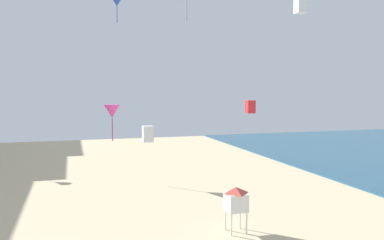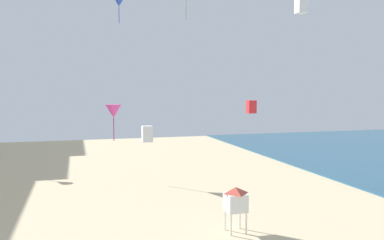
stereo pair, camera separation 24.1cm
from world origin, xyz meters
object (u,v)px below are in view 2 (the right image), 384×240
at_px(kite_white_box, 147,134).
at_px(kite_red_box, 251,107).
at_px(kite_magenta_delta, 113,111).
at_px(kite_blue_delta, 119,2).
at_px(kite_white_box_2, 301,5).
at_px(lifeguard_stand, 236,200).

relative_size(kite_white_box, kite_red_box, 0.83).
bearing_deg(kite_magenta_delta, kite_white_box, -88.78).
distance_m(kite_magenta_delta, kite_blue_delta, 14.71).
xyz_separation_m(kite_red_box, kite_white_box_2, (1.62, -4.26, 6.97)).
relative_size(lifeguard_stand, kite_red_box, 2.55).
distance_m(kite_blue_delta, kite_white_box_2, 23.36).
relative_size(lifeguard_stand, kite_magenta_delta, 0.79).
height_order(kite_magenta_delta, kite_blue_delta, kite_blue_delta).
distance_m(kite_blue_delta, kite_white_box, 27.34).
height_order(kite_red_box, kite_white_box_2, kite_white_box_2).
xyz_separation_m(kite_magenta_delta, kite_white_box_2, (11.50, -11.73, 7.55)).
bearing_deg(kite_magenta_delta, kite_white_box_2, -45.56).
relative_size(kite_magenta_delta, kite_blue_delta, 1.15).
bearing_deg(kite_blue_delta, kite_magenta_delta, -99.73).
bearing_deg(kite_blue_delta, kite_white_box_2, -64.38).
bearing_deg(kite_white_box, kite_magenta_delta, 91.22).
relative_size(kite_magenta_delta, kite_white_box_2, 3.15).
bearing_deg(kite_white_box_2, kite_red_box, 110.77).
height_order(kite_blue_delta, kite_red_box, kite_blue_delta).
bearing_deg(kite_blue_delta, lifeguard_stand, -81.51).
relative_size(kite_magenta_delta, kite_white_box, 3.91).
height_order(kite_blue_delta, kite_white_box_2, kite_blue_delta).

